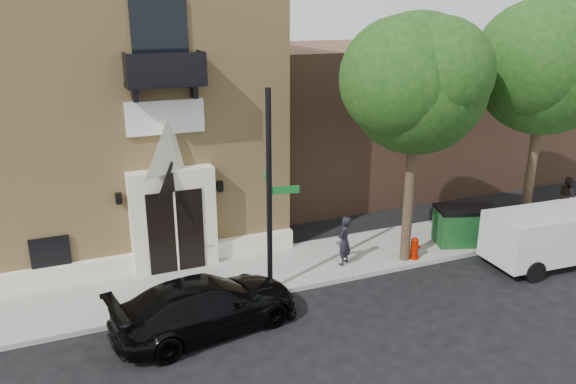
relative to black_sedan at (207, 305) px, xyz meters
name	(u,v)px	position (x,y,z in m)	size (l,w,h in m)	color
ground	(233,305)	(0.99, 0.96, -0.71)	(120.00, 120.00, 0.00)	black
sidewalk	(249,274)	(1.99, 2.46, -0.64)	(42.00, 3.00, 0.15)	gray
church	(84,105)	(-2.00, 8.92, 3.92)	(12.20, 11.01, 9.30)	tan
neighbour_building	(413,112)	(12.99, 9.96, 2.49)	(18.00, 8.00, 6.40)	brown
street_tree_left	(420,83)	(7.01, 1.31, 5.16)	(4.97, 4.38, 7.77)	#38281C
street_tree_mid	(549,65)	(12.01, 1.31, 5.49)	(5.21, 4.64, 8.25)	#38281C
black_sedan	(207,305)	(0.00, 0.00, 0.00)	(1.99, 4.90, 1.42)	black
cargo_van	(558,234)	(11.52, -0.48, 0.31)	(4.59, 2.13, 1.83)	silver
street_sign	(270,193)	(2.21, 1.18, 2.38)	(0.92, 1.02, 5.84)	black
fire_hydrant	(414,248)	(7.29, 1.33, -0.20)	(0.42, 0.34, 0.74)	#8F1200
dumpster	(465,225)	(9.64, 1.74, 0.11)	(2.27, 1.70, 1.32)	#103D16
planter	(204,252)	(0.88, 3.66, -0.20)	(0.64, 0.56, 0.71)	#475A23
pedestrian_near	(344,241)	(4.97, 1.85, 0.24)	(0.59, 0.38, 1.61)	black
pedestrian_far	(567,195)	(15.29, 2.55, 0.20)	(0.74, 0.58, 1.53)	#302320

